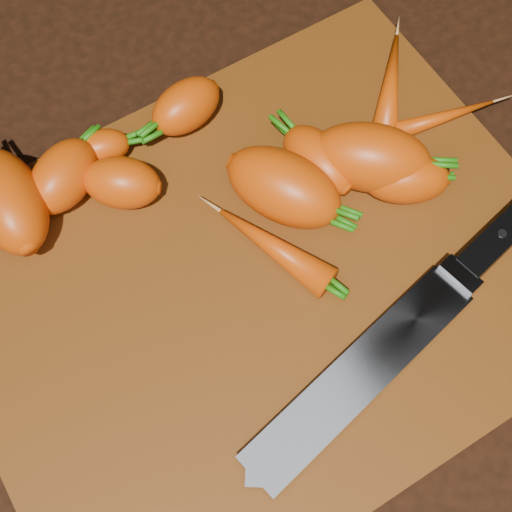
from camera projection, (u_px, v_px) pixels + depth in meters
ground at (262, 282)px, 0.61m from camera, size 2.00×2.00×0.01m
cutting_board at (262, 277)px, 0.60m from camera, size 0.50×0.40×0.01m
carrot_0 at (63, 176)px, 0.60m from camera, size 0.09×0.08×0.05m
carrot_1 at (122, 183)px, 0.60m from camera, size 0.08×0.08×0.04m
carrot_2 at (284, 187)px, 0.59m from camera, size 0.10×0.12×0.06m
carrot_3 at (318, 160)px, 0.61m from camera, size 0.06×0.08×0.05m
carrot_4 at (186, 106)px, 0.63m from camera, size 0.08×0.06×0.04m
carrot_5 at (102, 148)px, 0.62m from camera, size 0.06×0.04×0.03m
carrot_6 at (406, 179)px, 0.60m from camera, size 0.09×0.08×0.04m
carrot_7 at (390, 87)px, 0.65m from camera, size 0.10×0.11×0.03m
carrot_8 at (439, 118)px, 0.64m from camera, size 0.11×0.04×0.02m
carrot_9 at (274, 247)px, 0.59m from camera, size 0.07×0.11×0.03m
carrot_10 at (8, 201)px, 0.59m from camera, size 0.07×0.11×0.06m
carrot_11 at (370, 158)px, 0.60m from camera, size 0.12×0.11×0.06m
knife at (379, 355)px, 0.55m from camera, size 0.36×0.11×0.02m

